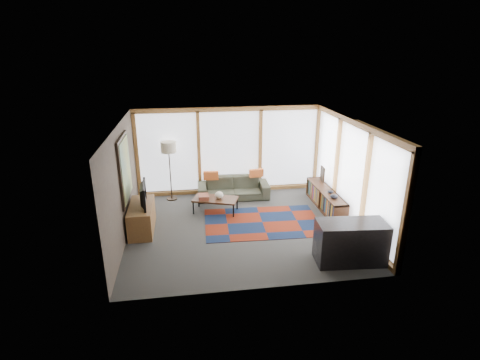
{
  "coord_description": "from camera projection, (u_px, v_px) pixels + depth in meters",
  "views": [
    {
      "loc": [
        -1.28,
        -8.22,
        4.24
      ],
      "look_at": [
        0.0,
        0.4,
        1.1
      ],
      "focal_mm": 28.0,
      "sensor_mm": 36.0,
      "label": 1
    }
  ],
  "objects": [
    {
      "name": "tv_console",
      "position": [
        142.0,
        218.0,
        9.02
      ],
      "size": [
        0.55,
        1.32,
        0.66
      ],
      "primitive_type": "cube",
      "color": "brown",
      "rests_on": "ground"
    },
    {
      "name": "coffee_table",
      "position": [
        215.0,
        205.0,
        10.06
      ],
      "size": [
        1.29,
        0.93,
        0.39
      ],
      "primitive_type": null,
      "rotation": [
        0.0,
        0.0,
        -0.33
      ],
      "color": "#322110",
      "rests_on": "ground"
    },
    {
      "name": "vase",
      "position": [
        219.0,
        195.0,
        9.95
      ],
      "size": [
        0.27,
        0.27,
        0.2
      ],
      "primitive_type": "ellipsoid",
      "rotation": [
        0.0,
        0.0,
        -0.23
      ],
      "color": "beige",
      "rests_on": "coffee_table"
    },
    {
      "name": "bowl_a",
      "position": [
        334.0,
        196.0,
        9.59
      ],
      "size": [
        0.23,
        0.23,
        0.1
      ],
      "primitive_type": "ellipsoid",
      "rotation": [
        0.0,
        0.0,
        -0.1
      ],
      "color": "black",
      "rests_on": "bookshelf"
    },
    {
      "name": "sofa",
      "position": [
        233.0,
        188.0,
        10.98
      ],
      "size": [
        2.1,
        0.88,
        0.61
      ],
      "primitive_type": "imported",
      "rotation": [
        0.0,
        0.0,
        -0.03
      ],
      "color": "#353728",
      "rests_on": "ground"
    },
    {
      "name": "bookshelf",
      "position": [
        326.0,
        199.0,
        10.24
      ],
      "size": [
        0.39,
        2.17,
        0.54
      ],
      "primitive_type": null,
      "color": "#322110",
      "rests_on": "ground"
    },
    {
      "name": "shelf_picture",
      "position": [
        322.0,
        174.0,
        10.77
      ],
      "size": [
        0.06,
        0.32,
        0.42
      ],
      "primitive_type": "cube",
      "rotation": [
        0.0,
        0.0,
        -0.07
      ],
      "color": "black",
      "rests_on": "bookshelf"
    },
    {
      "name": "pillow_right",
      "position": [
        256.0,
        173.0,
        10.95
      ],
      "size": [
        0.43,
        0.19,
        0.23
      ],
      "primitive_type": "cube",
      "rotation": [
        0.0,
        0.0,
        0.16
      ],
      "color": "#CF5D26",
      "rests_on": "sofa"
    },
    {
      "name": "book_stack",
      "position": [
        204.0,
        197.0,
        9.95
      ],
      "size": [
        0.26,
        0.33,
        0.11
      ],
      "primitive_type": "cube",
      "rotation": [
        0.0,
        0.0,
        -0.0
      ],
      "color": "brown",
      "rests_on": "coffee_table"
    },
    {
      "name": "room_envelope",
      "position": [
        259.0,
        160.0,
        9.33
      ],
      "size": [
        5.52,
        5.02,
        2.62
      ],
      "color": "#41342F",
      "rests_on": "ground"
    },
    {
      "name": "bowl_b",
      "position": [
        330.0,
        192.0,
        9.93
      ],
      "size": [
        0.18,
        0.18,
        0.08
      ],
      "primitive_type": "ellipsoid",
      "rotation": [
        0.0,
        0.0,
        -0.17
      ],
      "color": "black",
      "rests_on": "bookshelf"
    },
    {
      "name": "rug",
      "position": [
        262.0,
        222.0,
        9.51
      ],
      "size": [
        2.97,
        1.97,
        0.01
      ],
      "primitive_type": "cube",
      "rotation": [
        0.0,
        0.0,
        -0.04
      ],
      "color": "maroon",
      "rests_on": "ground"
    },
    {
      "name": "bar_counter",
      "position": [
        351.0,
        242.0,
        7.66
      ],
      "size": [
        1.44,
        0.76,
        0.88
      ],
      "primitive_type": "cube",
      "rotation": [
        0.0,
        0.0,
        -0.08
      ],
      "color": "black",
      "rests_on": "ground"
    },
    {
      "name": "television",
      "position": [
        140.0,
        195.0,
        8.8
      ],
      "size": [
        0.2,
        0.96,
        0.55
      ],
      "primitive_type": "imported",
      "rotation": [
        0.0,
        0.0,
        1.65
      ],
      "color": "black",
      "rests_on": "tv_console"
    },
    {
      "name": "pillow_left",
      "position": [
        211.0,
        175.0,
        10.72
      ],
      "size": [
        0.45,
        0.16,
        0.24
      ],
      "primitive_type": "cube",
      "rotation": [
        0.0,
        0.0,
        -0.08
      ],
      "color": "#CF5D26",
      "rests_on": "sofa"
    },
    {
      "name": "ground",
      "position": [
        242.0,
        227.0,
        9.26
      ],
      "size": [
        5.5,
        5.5,
        0.0
      ],
      "primitive_type": "plane",
      "color": "#31312F",
      "rests_on": "ground"
    },
    {
      "name": "floor_lamp",
      "position": [
        170.0,
        171.0,
        10.66
      ],
      "size": [
        0.43,
        0.43,
        1.73
      ],
      "primitive_type": null,
      "color": "#302317",
      "rests_on": "ground"
    }
  ]
}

